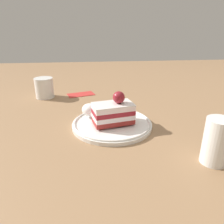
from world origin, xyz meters
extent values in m
plane|color=#8F6B49|center=(0.00, 0.00, 0.00)|extent=(2.40, 2.40, 0.00)
cylinder|color=white|center=(-0.02, 0.01, 0.01)|extent=(0.24, 0.24, 0.01)
torus|color=white|center=(-0.02, 0.01, 0.01)|extent=(0.23, 0.23, 0.01)
cube|color=maroon|center=(-0.03, 0.01, 0.02)|extent=(0.09, 0.13, 0.01)
cube|color=white|center=(-0.03, 0.01, 0.04)|extent=(0.09, 0.13, 0.01)
cube|color=maroon|center=(-0.03, 0.01, 0.05)|extent=(0.09, 0.13, 0.01)
cube|color=white|center=(-0.03, 0.01, 0.07)|extent=(0.09, 0.13, 0.01)
cube|color=white|center=(-0.03, 0.01, 0.07)|extent=(0.09, 0.13, 0.00)
sphere|color=maroon|center=(-0.02, -0.01, 0.09)|extent=(0.04, 0.04, 0.04)
ellipsoid|color=white|center=(0.03, 0.08, 0.04)|extent=(0.05, 0.05, 0.04)
cube|color=silver|center=(0.08, 0.04, 0.02)|extent=(0.06, 0.01, 0.00)
cube|color=silver|center=(0.04, 0.03, 0.02)|extent=(0.02, 0.01, 0.00)
cube|color=silver|center=(0.02, 0.03, 0.02)|extent=(0.03, 0.01, 0.00)
cube|color=silver|center=(0.02, 0.03, 0.02)|extent=(0.03, 0.01, 0.00)
cube|color=silver|center=(0.02, 0.03, 0.02)|extent=(0.03, 0.01, 0.00)
cube|color=silver|center=(0.02, 0.02, 0.02)|extent=(0.03, 0.01, 0.00)
cylinder|color=white|center=(0.29, 0.26, 0.04)|extent=(0.08, 0.08, 0.08)
cylinder|color=silver|center=(0.29, 0.26, 0.03)|extent=(0.07, 0.07, 0.06)
cylinder|color=white|center=(-0.22, -0.20, 0.05)|extent=(0.06, 0.06, 0.10)
cylinder|color=silver|center=(-0.22, -0.20, 0.03)|extent=(0.05, 0.05, 0.05)
cube|color=#B62D2A|center=(0.31, 0.11, 0.00)|extent=(0.09, 0.13, 0.00)
camera|label=1|loc=(-0.60, 0.07, 0.29)|focal=34.14mm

